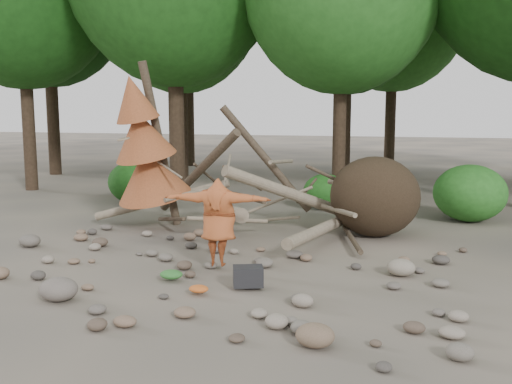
# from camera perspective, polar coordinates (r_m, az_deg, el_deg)

# --- Properties ---
(ground) EXTENTS (120.00, 120.00, 0.00)m
(ground) POSITION_cam_1_polar(r_m,az_deg,el_deg) (10.91, -4.21, -8.30)
(ground) COLOR #514C44
(ground) RESTS_ON ground
(deadfall_pile) EXTENTS (8.55, 5.24, 3.30)m
(deadfall_pile) POSITION_cam_1_polar(r_m,az_deg,el_deg) (14.28, 9.43, -0.55)
(deadfall_pile) COLOR #332619
(deadfall_pile) RESTS_ON ground
(dead_conifer) EXTENTS (2.06, 2.16, 4.35)m
(dead_conifer) POSITION_cam_1_polar(r_m,az_deg,el_deg) (14.85, -11.01, 4.24)
(dead_conifer) COLOR #4C3F30
(dead_conifer) RESTS_ON ground
(bush_left) EXTENTS (1.80, 1.80, 1.44)m
(bush_left) POSITION_cam_1_polar(r_m,az_deg,el_deg) (19.46, -11.97, 0.99)
(bush_left) COLOR #194D14
(bush_left) RESTS_ON ground
(bush_mid) EXTENTS (1.40, 1.40, 1.12)m
(bush_mid) POSITION_cam_1_polar(r_m,az_deg,el_deg) (18.00, 6.94, 0.03)
(bush_mid) COLOR #22621C
(bush_mid) RESTS_ON ground
(bush_right) EXTENTS (2.00, 2.00, 1.60)m
(bush_right) POSITION_cam_1_polar(r_m,az_deg,el_deg) (16.99, 20.61, -0.10)
(bush_right) COLOR #2C7424
(bush_right) RESTS_ON ground
(frisbee_thrower) EXTENTS (3.33, 0.74, 2.48)m
(frisbee_thrower) POSITION_cam_1_polar(r_m,az_deg,el_deg) (11.09, -3.80, -3.01)
(frisbee_thrower) COLOR #A94F26
(frisbee_thrower) RESTS_ON ground
(backpack) EXTENTS (0.61, 0.51, 0.34)m
(backpack) POSITION_cam_1_polar(r_m,az_deg,el_deg) (10.03, -0.80, -8.74)
(backpack) COLOR black
(backpack) RESTS_ON ground
(cloth_green) EXTENTS (0.42, 0.35, 0.16)m
(cloth_green) POSITION_cam_1_polar(r_m,az_deg,el_deg) (10.60, -8.47, -8.41)
(cloth_green) COLOR #2D6B2B
(cloth_green) RESTS_ON ground
(cloth_orange) EXTENTS (0.34, 0.28, 0.12)m
(cloth_orange) POSITION_cam_1_polar(r_m,az_deg,el_deg) (9.79, -5.75, -9.89)
(cloth_orange) COLOR #BF5820
(cloth_orange) RESTS_ON ground
(boulder_front_left) EXTENTS (0.64, 0.58, 0.39)m
(boulder_front_left) POSITION_cam_1_polar(r_m,az_deg,el_deg) (9.98, -19.15, -9.16)
(boulder_front_left) COLOR #6B6259
(boulder_front_left) RESTS_ON ground
(boulder_front_right) EXTENTS (0.52, 0.47, 0.31)m
(boulder_front_right) POSITION_cam_1_polar(r_m,az_deg,el_deg) (7.76, 5.93, -14.07)
(boulder_front_right) COLOR brown
(boulder_front_right) RESTS_ON ground
(boulder_mid_right) EXTENTS (0.53, 0.48, 0.32)m
(boulder_mid_right) POSITION_cam_1_polar(r_m,az_deg,el_deg) (11.14, 14.30, -7.32)
(boulder_mid_right) COLOR gray
(boulder_mid_right) RESTS_ON ground
(boulder_mid_left) EXTENTS (0.49, 0.44, 0.29)m
(boulder_mid_left) POSITION_cam_1_polar(r_m,az_deg,el_deg) (14.01, -21.68, -4.55)
(boulder_mid_left) COLOR #615A52
(boulder_mid_left) RESTS_ON ground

